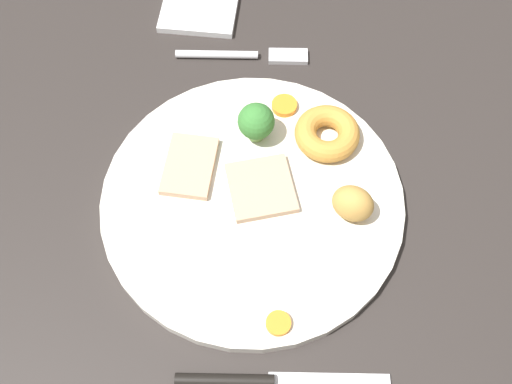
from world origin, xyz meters
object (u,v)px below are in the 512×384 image
at_px(carrot_coin_back, 278,323).
at_px(yorkshire_pudding, 327,133).
at_px(fork, 246,55).
at_px(broccoli_floret, 256,122).
at_px(dinner_plate, 256,200).
at_px(knife, 263,382).
at_px(meat_slice_under, 190,166).
at_px(folded_napkin, 201,0).
at_px(carrot_coin_front, 284,106).
at_px(roast_potato_left, 353,203).
at_px(meat_slice_main, 261,188).

bearing_deg(carrot_coin_back, yorkshire_pudding, 161.06).
bearing_deg(fork, broccoli_floret, -83.41).
bearing_deg(dinner_plate, yorkshire_pudding, 129.16).
bearing_deg(carrot_coin_back, broccoli_floret, -178.13).
relative_size(carrot_coin_back, broccoli_floret, 0.50).
bearing_deg(broccoli_floret, carrot_coin_back, 1.87).
bearing_deg(knife, carrot_coin_back, 75.20).
distance_m(meat_slice_under, folded_napkin, 0.25).
bearing_deg(folded_napkin, yorkshire_pudding, 29.81).
xyz_separation_m(yorkshire_pudding, carrot_coin_front, (-0.04, -0.04, -0.01)).
bearing_deg(carrot_coin_front, folded_napkin, -153.87).
distance_m(carrot_coin_back, fork, 0.32).
xyz_separation_m(dinner_plate, carrot_coin_front, (-0.11, 0.04, 0.01)).
bearing_deg(knife, carrot_coin_front, 86.15).
relative_size(meat_slice_under, carrot_coin_front, 2.58).
bearing_deg(meat_slice_under, knife, 15.68).
bearing_deg(folded_napkin, dinner_plate, 9.83).
height_order(meat_slice_under, yorkshire_pudding, yorkshire_pudding).
bearing_deg(meat_slice_under, broccoli_floret, 116.62).
height_order(yorkshire_pudding, broccoli_floret, broccoli_floret).
bearing_deg(roast_potato_left, fork, -157.38).
bearing_deg(broccoli_floret, roast_potato_left, 41.94).
bearing_deg(carrot_coin_front, fork, -156.79).
distance_m(meat_slice_main, meat_slice_under, 0.08).
relative_size(meat_slice_under, carrot_coin_back, 3.12).
xyz_separation_m(meat_slice_under, knife, (0.21, 0.06, -0.01)).
height_order(meat_slice_under, carrot_coin_back, meat_slice_under).
bearing_deg(yorkshire_pudding, knife, -19.05).
height_order(meat_slice_main, fork, meat_slice_main).
height_order(yorkshire_pudding, knife, yorkshire_pudding).
bearing_deg(carrot_coin_front, knife, -8.55).
distance_m(roast_potato_left, knife, 0.18).
xyz_separation_m(carrot_coin_front, broccoli_floret, (0.03, -0.03, 0.02)).
xyz_separation_m(meat_slice_main, folded_napkin, (-0.28, -0.05, -0.01)).
height_order(carrot_coin_back, fork, carrot_coin_back).
bearing_deg(fork, carrot_coin_front, -62.02).
relative_size(dinner_plate, meat_slice_main, 4.63).
bearing_deg(meat_slice_main, carrot_coin_front, 162.30).
height_order(meat_slice_under, folded_napkin, meat_slice_under).
distance_m(dinner_plate, meat_slice_under, 0.08).
distance_m(carrot_coin_front, knife, 0.29).
distance_m(roast_potato_left, folded_napkin, 0.34).
height_order(meat_slice_main, folded_napkin, meat_slice_main).
xyz_separation_m(roast_potato_left, folded_napkin, (-0.31, -0.14, -0.03)).
xyz_separation_m(roast_potato_left, fork, (-0.21, -0.09, -0.03)).
bearing_deg(roast_potato_left, carrot_coin_back, -36.71).
distance_m(dinner_plate, folded_napkin, 0.29).
distance_m(dinner_plate, broccoli_floret, 0.08).
height_order(carrot_coin_front, carrot_coin_back, same).
bearing_deg(carrot_coin_back, meat_slice_under, -155.37).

